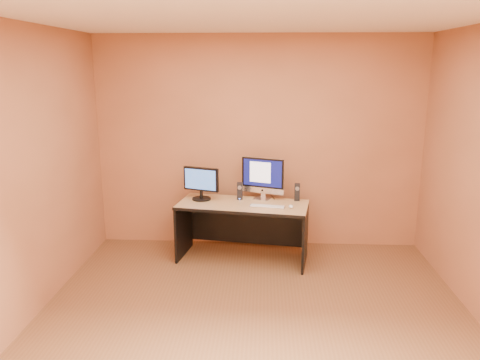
% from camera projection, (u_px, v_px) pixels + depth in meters
% --- Properties ---
extents(floor, '(4.00, 4.00, 0.00)m').
position_uv_depth(floor, '(254.00, 326.00, 4.12)').
color(floor, brown).
rests_on(floor, ground).
extents(walls, '(4.00, 4.00, 2.60)m').
position_uv_depth(walls, '(255.00, 183.00, 3.81)').
color(walls, '#AB6945').
rests_on(walls, ground).
extents(ceiling, '(4.00, 4.00, 0.00)m').
position_uv_depth(ceiling, '(256.00, 15.00, 3.50)').
color(ceiling, white).
rests_on(ceiling, walls).
extents(desk, '(1.56, 0.87, 0.68)m').
position_uv_depth(desk, '(243.00, 232.00, 5.46)').
color(desk, tan).
rests_on(desk, ground).
extents(imac, '(0.56, 0.36, 0.51)m').
position_uv_depth(imac, '(262.00, 178.00, 5.50)').
color(imac, silver).
rests_on(imac, desk).
extents(second_monitor, '(0.49, 0.35, 0.39)m').
position_uv_depth(second_monitor, '(201.00, 184.00, 5.49)').
color(second_monitor, black).
rests_on(second_monitor, desk).
extents(speaker_left, '(0.06, 0.07, 0.20)m').
position_uv_depth(speaker_left, '(240.00, 191.00, 5.52)').
color(speaker_left, black).
rests_on(speaker_left, desk).
extents(speaker_right, '(0.07, 0.07, 0.20)m').
position_uv_depth(speaker_right, '(297.00, 192.00, 5.48)').
color(speaker_right, black).
rests_on(speaker_right, desk).
extents(keyboard, '(0.41, 0.17, 0.02)m').
position_uv_depth(keyboard, '(267.00, 206.00, 5.24)').
color(keyboard, silver).
rests_on(keyboard, desk).
extents(mouse, '(0.06, 0.10, 0.03)m').
position_uv_depth(mouse, '(291.00, 206.00, 5.21)').
color(mouse, white).
rests_on(mouse, desk).
extents(cable_a, '(0.05, 0.20, 0.01)m').
position_uv_depth(cable_a, '(273.00, 197.00, 5.63)').
color(cable_a, black).
rests_on(cable_a, desk).
extents(cable_b, '(0.08, 0.15, 0.01)m').
position_uv_depth(cable_b, '(258.00, 197.00, 5.64)').
color(cable_b, black).
rests_on(cable_b, desk).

